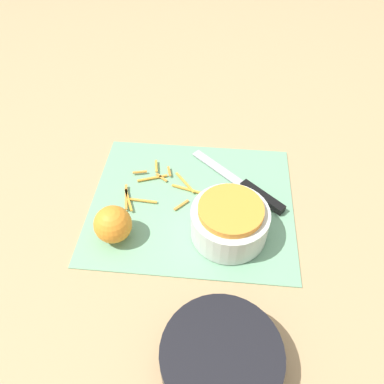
{
  "coord_description": "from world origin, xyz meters",
  "views": [
    {
      "loc": [
        -0.05,
        0.54,
        0.63
      ],
      "look_at": [
        0.0,
        0.0,
        0.04
      ],
      "focal_mm": 35.0,
      "sensor_mm": 36.0,
      "label": 1
    }
  ],
  "objects": [
    {
      "name": "peel_pile",
      "position": [
        0.08,
        -0.03,
        0.01
      ],
      "size": [
        0.18,
        0.16,
        0.01
      ],
      "color": "orange",
      "rests_on": "cutting_board"
    },
    {
      "name": "bowl_speckled",
      "position": [
        -0.08,
        0.08,
        0.04
      ],
      "size": [
        0.15,
        0.15,
        0.08
      ],
      "color": "silver",
      "rests_on": "cutting_board"
    },
    {
      "name": "orange_left",
      "position": [
        0.15,
        0.11,
        0.04
      ],
      "size": [
        0.08,
        0.08,
        0.08
      ],
      "color": "orange",
      "rests_on": "cutting_board"
    },
    {
      "name": "ground_plane",
      "position": [
        0.0,
        0.0,
        0.0
      ],
      "size": [
        4.0,
        4.0,
        0.0
      ],
      "primitive_type": "plane",
      "color": "tan"
    },
    {
      "name": "cutting_board",
      "position": [
        0.0,
        0.0,
        0.0
      ],
      "size": [
        0.44,
        0.38,
        0.01
      ],
      "color": "#75AD84",
      "rests_on": "ground_plane"
    },
    {
      "name": "bowl_dark",
      "position": [
        -0.08,
        0.34,
        0.03
      ],
      "size": [
        0.19,
        0.19,
        0.06
      ],
      "color": "black",
      "rests_on": "ground_plane"
    },
    {
      "name": "knife",
      "position": [
        -0.13,
        -0.04,
        0.01
      ],
      "size": [
        0.22,
        0.19,
        0.02
      ],
      "rotation": [
        0.0,
        0.0,
        -0.72
      ],
      "color": "black",
      "rests_on": "cutting_board"
    }
  ]
}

